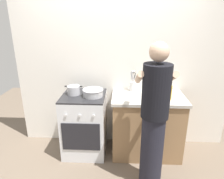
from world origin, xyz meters
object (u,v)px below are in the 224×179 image
object	(u,v)px
spice_bottle	(154,92)
mixing_bowl	(93,92)
utensil_crock	(133,84)
stove_range	(85,124)
person	(154,120)
oil_bottle	(170,92)
pot	(74,90)

from	to	relation	value
spice_bottle	mixing_bowl	bearing A→B (deg)	-175.56
utensil_crock	spice_bottle	distance (m)	0.33
stove_range	mixing_bowl	xyz separation A→B (m)	(0.14, -0.03, 0.50)
utensil_crock	person	distance (m)	0.85
stove_range	person	bearing A→B (deg)	-34.15
mixing_bowl	oil_bottle	size ratio (longest dim) A/B	1.20
mixing_bowl	utensil_crock	bearing A→B (deg)	23.12
stove_range	utensil_crock	bearing A→B (deg)	16.83
mixing_bowl	oil_bottle	distance (m)	1.02
pot	spice_bottle	distance (m)	1.11
stove_range	oil_bottle	size ratio (longest dim) A/B	3.80
stove_range	pot	bearing A→B (deg)	167.80
stove_range	oil_bottle	distance (m)	1.28
pot	utensil_crock	size ratio (longest dim) A/B	0.76
oil_bottle	spice_bottle	bearing A→B (deg)	144.94
oil_bottle	mixing_bowl	bearing A→B (deg)	176.36
utensil_crock	person	size ratio (longest dim) A/B	0.19
person	oil_bottle	bearing A→B (deg)	62.29
stove_range	person	size ratio (longest dim) A/B	0.53
utensil_crock	oil_bottle	bearing A→B (deg)	-32.99
spice_bottle	person	xyz separation A→B (m)	(-0.08, -0.64, -0.09)
person	stove_range	bearing A→B (deg)	145.85
stove_range	mixing_bowl	distance (m)	0.52
utensil_crock	stove_range	bearing A→B (deg)	-163.17
spice_bottle	person	world-z (taller)	person
pot	mixing_bowl	distance (m)	0.29
stove_range	utensil_crock	size ratio (longest dim) A/B	2.79
utensil_crock	pot	bearing A→B (deg)	-167.85
utensil_crock	spice_bottle	bearing A→B (deg)	-31.56
oil_bottle	person	bearing A→B (deg)	-117.71
pot	person	bearing A→B (deg)	-31.61
pot	person	size ratio (longest dim) A/B	0.14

